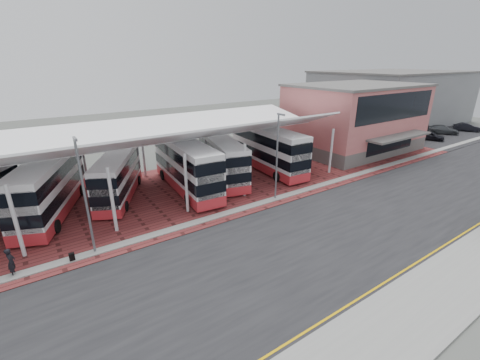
{
  "coord_description": "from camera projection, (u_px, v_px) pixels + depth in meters",
  "views": [
    {
      "loc": [
        -16.37,
        -14.78,
        12.37
      ],
      "look_at": [
        -1.63,
        6.88,
        2.52
      ],
      "focal_mm": 24.0,
      "sensor_mm": 36.0,
      "label": 1
    }
  ],
  "objects": [
    {
      "name": "ground",
      "position": [
        308.0,
        233.0,
        24.41
      ],
      "size": [
        140.0,
        140.0,
        0.0
      ],
      "primitive_type": "plane",
      "color": "#494C47"
    },
    {
      "name": "road",
      "position": [
        318.0,
        238.0,
        23.63
      ],
      "size": [
        120.0,
        14.0,
        0.02
      ],
      "primitive_type": "cube",
      "color": "black",
      "rests_on": "ground"
    },
    {
      "name": "forecourt",
      "position": [
        236.0,
        178.0,
        35.51
      ],
      "size": [
        72.0,
        16.0,
        0.06
      ],
      "primitive_type": "cube",
      "color": "maroon",
      "rests_on": "ground"
    },
    {
      "name": "sidewalk",
      "position": [
        429.0,
        301.0,
        17.42
      ],
      "size": [
        120.0,
        4.0,
        0.14
      ],
      "primitive_type": "cube",
      "color": "gray",
      "rests_on": "ground"
    },
    {
      "name": "north_kerb",
      "position": [
        259.0,
        204.0,
        29.18
      ],
      "size": [
        120.0,
        0.8,
        0.14
      ],
      "primitive_type": "cube",
      "color": "gray",
      "rests_on": "ground"
    },
    {
      "name": "carpark_surface",
      "position": [
        448.0,
        136.0,
        55.3
      ],
      "size": [
        22.0,
        10.0,
        0.08
      ],
      "primitive_type": "cube",
      "color": "black",
      "rests_on": "ground"
    },
    {
      "name": "yellow_line_near",
      "position": [
        394.0,
        282.0,
        18.98
      ],
      "size": [
        120.0,
        0.12,
        0.01
      ],
      "primitive_type": "cube",
      "color": "#E3A600",
      "rests_on": "road"
    },
    {
      "name": "yellow_line_far",
      "position": [
        390.0,
        279.0,
        19.22
      ],
      "size": [
        120.0,
        0.12,
        0.01
      ],
      "primitive_type": "cube",
      "color": "#E3A600",
      "rests_on": "road"
    },
    {
      "name": "canopy",
      "position": [
        159.0,
        135.0,
        30.0
      ],
      "size": [
        37.0,
        11.63,
        7.07
      ],
      "color": "silver",
      "rests_on": "ground"
    },
    {
      "name": "terminal",
      "position": [
        355.0,
        117.0,
        45.65
      ],
      "size": [
        18.4,
        14.4,
        9.25
      ],
      "color": "#565452",
      "rests_on": "ground"
    },
    {
      "name": "warehouse",
      "position": [
        391.0,
        97.0,
        66.44
      ],
      "size": [
        30.5,
        20.5,
        10.25
      ],
      "color": "slate",
      "rests_on": "ground"
    },
    {
      "name": "lamp_west",
      "position": [
        85.0,
        194.0,
        20.36
      ],
      "size": [
        0.16,
        0.9,
        8.07
      ],
      "color": "slate",
      "rests_on": "ground"
    },
    {
      "name": "lamp_east",
      "position": [
        277.0,
        155.0,
        28.78
      ],
      "size": [
        0.16,
        0.9,
        8.07
      ],
      "color": "slate",
      "rests_on": "ground"
    },
    {
      "name": "bus_1",
      "position": [
        49.0,
        188.0,
        26.62
      ],
      "size": [
        6.83,
        11.59,
        4.72
      ],
      "rotation": [
        0.0,
        0.0,
        -0.39
      ],
      "color": "silver",
      "rests_on": "forecourt"
    },
    {
      "name": "bus_2",
      "position": [
        118.0,
        177.0,
        29.93
      ],
      "size": [
        6.66,
        10.06,
        4.16
      ],
      "rotation": [
        0.0,
        0.0,
        -0.47
      ],
      "color": "silver",
      "rests_on": "forecourt"
    },
    {
      "name": "bus_3",
      "position": [
        186.0,
        166.0,
        31.7
      ],
      "size": [
        3.75,
        12.22,
        4.96
      ],
      "rotation": [
        0.0,
        0.0,
        -0.08
      ],
      "color": "silver",
      "rests_on": "forecourt"
    },
    {
      "name": "bus_4",
      "position": [
        222.0,
        159.0,
        34.55
      ],
      "size": [
        5.15,
        11.2,
        4.5
      ],
      "rotation": [
        0.0,
        0.0,
        -0.25
      ],
      "color": "silver",
      "rests_on": "forecourt"
    },
    {
      "name": "bus_5",
      "position": [
        268.0,
        149.0,
        37.52
      ],
      "size": [
        3.74,
        12.29,
        4.99
      ],
      "rotation": [
        0.0,
        0.0,
        -0.08
      ],
      "color": "silver",
      "rests_on": "forecourt"
    },
    {
      "name": "pedestrian",
      "position": [
        11.0,
        262.0,
        19.28
      ],
      "size": [
        0.53,
        0.72,
        1.82
      ],
      "primitive_type": "imported",
      "rotation": [
        0.0,
        0.0,
        1.42
      ],
      "color": "black",
      "rests_on": "forecourt"
    },
    {
      "name": "suitcase",
      "position": [
        72.0,
        257.0,
        20.8
      ],
      "size": [
        0.34,
        0.24,
        0.58
      ],
      "primitive_type": "cube",
      "color": "black",
      "rests_on": "forecourt"
    },
    {
      "name": "carpark_car_a",
      "position": [
        430.0,
        136.0,
        52.16
      ],
      "size": [
        3.01,
        4.42,
        1.4
      ],
      "primitive_type": "imported",
      "rotation": [
        0.0,
        0.0,
        0.37
      ],
      "color": "black",
      "rests_on": "carpark_surface"
    },
    {
      "name": "carpark_car_b",
      "position": [
        442.0,
        130.0,
        56.5
      ],
      "size": [
        4.69,
        5.37,
        1.49
      ],
      "primitive_type": "imported",
      "rotation": [
        0.0,
        0.0,
        0.63
      ],
      "color": "#414448",
      "rests_on": "carpark_surface"
    },
    {
      "name": "carpark_car_c",
      "position": [
        467.0,
        127.0,
        58.66
      ],
      "size": [
        3.47,
        4.47,
        1.42
      ],
      "primitive_type": "imported",
      "rotation": [
        0.0,
        0.0,
        0.53
      ],
      "color": "black",
      "rests_on": "carpark_surface"
    }
  ]
}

